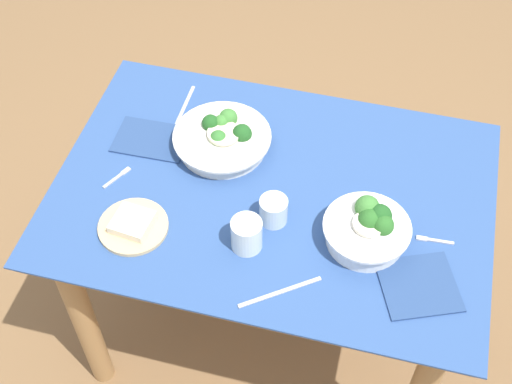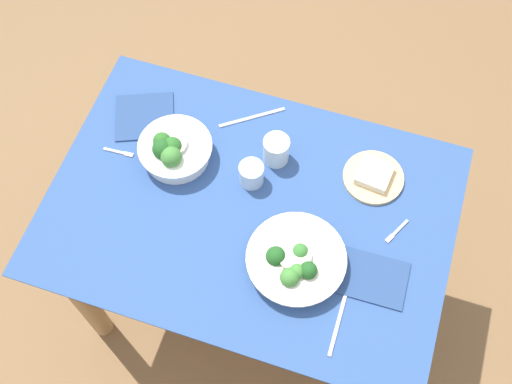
# 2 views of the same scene
# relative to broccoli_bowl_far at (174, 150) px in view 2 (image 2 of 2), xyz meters

# --- Properties ---
(ground_plane) EXTENTS (6.00, 6.00, 0.00)m
(ground_plane) POSITION_rel_broccoli_bowl_far_xyz_m (0.27, -0.10, -0.79)
(ground_plane) COLOR brown
(dining_table) EXTENTS (1.18, 0.82, 0.75)m
(dining_table) POSITION_rel_broccoli_bowl_far_xyz_m (0.27, -0.10, -0.18)
(dining_table) COLOR #2D4C84
(dining_table) RESTS_ON ground_plane
(broccoli_bowl_far) EXTENTS (0.22, 0.22, 0.11)m
(broccoli_bowl_far) POSITION_rel_broccoli_bowl_far_xyz_m (0.00, 0.00, 0.00)
(broccoli_bowl_far) COLOR white
(broccoli_bowl_far) RESTS_ON dining_table
(broccoli_bowl_near) EXTENTS (0.28, 0.28, 0.08)m
(broccoli_bowl_near) POSITION_rel_broccoli_bowl_far_xyz_m (0.45, -0.22, -0.01)
(broccoli_bowl_near) COLOR silver
(broccoli_bowl_near) RESTS_ON dining_table
(bread_side_plate) EXTENTS (0.18, 0.18, 0.04)m
(bread_side_plate) POSITION_rel_broccoli_bowl_far_xyz_m (0.59, 0.12, -0.03)
(bread_side_plate) COLOR #D6B27A
(bread_side_plate) RESTS_ON dining_table
(water_glass_center) EXTENTS (0.07, 0.07, 0.08)m
(water_glass_center) POSITION_rel_broccoli_bowl_far_xyz_m (0.25, -0.00, -0.01)
(water_glass_center) COLOR silver
(water_glass_center) RESTS_ON dining_table
(water_glass_side) EXTENTS (0.08, 0.08, 0.09)m
(water_glass_side) POSITION_rel_broccoli_bowl_far_xyz_m (0.29, 0.10, 0.00)
(water_glass_side) COLOR silver
(water_glass_side) RESTS_ON dining_table
(fork_by_far_bowl) EXTENTS (0.10, 0.02, 0.00)m
(fork_by_far_bowl) POSITION_rel_broccoli_bowl_far_xyz_m (-0.17, -0.04, -0.04)
(fork_by_far_bowl) COLOR #B7B7BC
(fork_by_far_bowl) RESTS_ON dining_table
(fork_by_near_bowl) EXTENTS (0.05, 0.09, 0.00)m
(fork_by_near_bowl) POSITION_rel_broccoli_bowl_far_xyz_m (0.69, -0.04, -0.04)
(fork_by_near_bowl) COLOR #B7B7BC
(fork_by_near_bowl) RESTS_ON dining_table
(table_knife_left) EXTENTS (0.18, 0.14, 0.00)m
(table_knife_left) POSITION_rel_broccoli_bowl_far_xyz_m (0.18, 0.21, -0.04)
(table_knife_left) COLOR #B7B7BC
(table_knife_left) RESTS_ON dining_table
(table_knife_right) EXTENTS (0.01, 0.19, 0.00)m
(table_knife_right) POSITION_rel_broccoli_bowl_far_xyz_m (0.60, -0.34, -0.04)
(table_knife_right) COLOR #B7B7BC
(table_knife_right) RESTS_ON dining_table
(napkin_folded_upper) EXTENTS (0.21, 0.15, 0.01)m
(napkin_folded_upper) POSITION_rel_broccoli_bowl_far_xyz_m (0.65, -0.19, -0.04)
(napkin_folded_upper) COLOR navy
(napkin_folded_upper) RESTS_ON dining_table
(napkin_folded_lower) EXTENTS (0.23, 0.23, 0.01)m
(napkin_folded_lower) POSITION_rel_broccoli_bowl_far_xyz_m (-0.15, 0.11, -0.04)
(napkin_folded_lower) COLOR navy
(napkin_folded_lower) RESTS_ON dining_table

